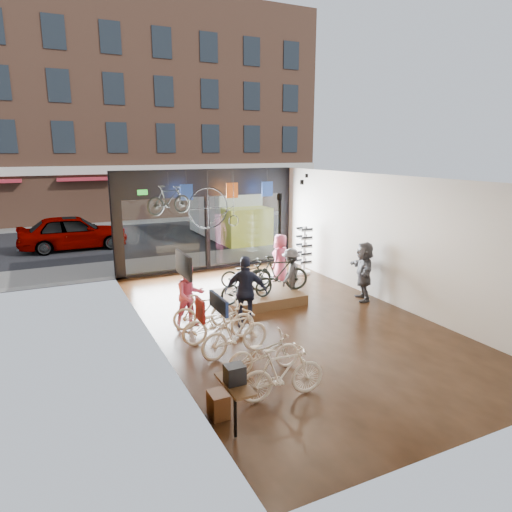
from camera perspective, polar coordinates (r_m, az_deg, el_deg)
ground_plane at (r=12.60m, az=3.41°, el=-7.91°), size 7.00×12.00×0.04m
ceiling at (r=11.78m, az=3.66°, el=9.80°), size 7.00×12.00×0.04m
wall_left at (r=10.81m, az=-12.99°, el=-1.13°), size 0.04×12.00×3.80m
wall_right at (r=14.07m, az=16.16°, el=1.97°), size 0.04×12.00×3.80m
wall_back at (r=7.61m, az=26.45°, el=-8.33°), size 7.00×0.04×3.80m
storefront at (r=17.44m, az=-6.15°, el=4.50°), size 7.00×0.26×3.80m
exit_sign at (r=16.54m, az=-14.02°, el=7.73°), size 0.35×0.06×0.18m
street_road at (r=26.29m, az=-12.68°, el=2.96°), size 30.00×18.00×0.02m
sidewalk_near at (r=18.91m, az=-7.24°, el=-0.53°), size 30.00×2.40×0.12m
sidewalk_far at (r=30.14m, az=-14.45°, el=4.28°), size 30.00×2.00×0.12m
opposite_building at (r=32.37m, az=-16.11°, el=17.11°), size 26.00×5.00×14.00m
street_car at (r=22.60m, az=-21.88°, el=2.80°), size 4.74×1.91×1.61m
box_truck at (r=23.22m, az=-3.18°, el=5.29°), size 2.25×6.75×2.66m
floor_bike_1 at (r=8.66m, az=3.29°, el=-14.39°), size 1.72×0.61×1.01m
floor_bike_2 at (r=9.64m, az=1.03°, el=-11.97°), size 1.60×0.65×0.83m
floor_bike_3 at (r=10.30m, az=-2.62°, el=-9.67°), size 1.76×0.73×1.03m
floor_bike_4 at (r=11.05m, az=-4.67°, el=-8.25°), size 1.84×0.67×0.96m
floor_bike_5 at (r=11.82m, az=-6.58°, el=-6.88°), size 1.63×0.70×0.95m
display_platform at (r=13.87m, az=0.34°, el=-5.14°), size 2.40×1.80×0.30m
display_bike_left at (r=12.92m, az=-1.12°, el=-3.66°), size 1.87×0.97×0.94m
display_bike_mid at (r=13.83m, az=2.82°, el=-2.18°), size 1.90×0.99×1.10m
display_bike_right at (r=14.27m, az=-1.25°, el=-2.21°), size 1.68×0.89×0.84m
customer_1 at (r=11.94m, az=-8.28°, el=-4.91°), size 0.86×0.70×1.66m
customer_2 at (r=11.74m, az=-1.24°, el=-4.51°), size 1.18×0.96×1.88m
customer_3 at (r=14.08m, az=4.38°, el=-2.20°), size 1.16×1.09×1.57m
customer_4 at (r=15.64m, az=3.07°, el=-0.36°), size 0.99×0.92×1.71m
customer_5 at (r=14.24m, az=13.33°, el=-1.85°), size 1.19×1.75×1.81m
sunglasses_rack at (r=16.90m, az=6.01°, el=0.69°), size 0.62×0.57×1.75m
wall_merch at (r=7.85m, az=-5.85°, el=-11.04°), size 0.40×2.40×2.60m
penny_farthing at (r=15.90m, az=-4.98°, el=5.87°), size 1.80×0.06×1.44m
hung_bike at (r=15.04m, az=-10.83°, el=6.90°), size 1.64×0.86×0.95m
jersey_left at (r=16.23m, az=-8.68°, el=7.88°), size 0.45×0.03×0.55m
jersey_mid at (r=16.82m, az=-3.00°, el=8.19°), size 0.45×0.03×0.55m
jersey_right at (r=17.42m, az=1.42°, el=8.37°), size 0.45×0.03×0.55m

